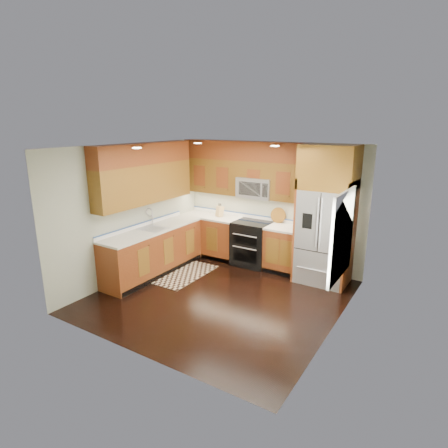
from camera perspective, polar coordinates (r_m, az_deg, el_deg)
The scene contains 16 objects.
ground at distance 6.73m, azimuth -0.67°, elevation -10.98°, with size 4.00×4.00×0.00m, color black.
wall_back at distance 7.97m, azimuth 7.11°, elevation 3.02°, with size 4.00×0.02×2.60m, color #AFB4A2.
wall_left at distance 7.51m, azimuth -13.66°, elevation 1.93°, with size 0.02×4.00×2.60m, color #AFB4A2.
wall_right at distance 5.49m, azimuth 17.15°, elevation -3.24°, with size 0.02×4.00×2.60m, color #AFB4A2.
window at distance 5.65m, azimuth 17.55°, elevation -1.68°, with size 0.04×1.10×1.30m.
base_cabinets at distance 7.89m, azimuth -4.68°, elevation -3.44°, with size 2.85×3.00×0.90m.
countertop at distance 7.77m, azimuth -3.41°, elevation -0.11°, with size 2.86×3.01×0.04m.
upper_cabinets at distance 7.64m, azimuth -3.60°, elevation 8.09°, with size 2.85×3.00×1.15m.
range at distance 8.01m, azimuth 4.28°, elevation -3.01°, with size 0.76×0.67×0.95m.
microwave at distance 7.83m, azimuth 4.90°, elevation 5.54°, with size 0.76×0.40×0.42m.
refrigerator at distance 7.18m, azimuth 15.26°, elevation 1.26°, with size 0.98×0.75×2.60m.
sink_faucet at distance 7.56m, azimuth -10.88°, elevation -0.23°, with size 0.54×0.44×0.37m.
rug at distance 7.72m, azimuth -6.35°, elevation -7.47°, with size 0.85×1.42×0.01m, color black.
knife_block at distance 8.32m, azimuth -0.65°, elevation 1.97°, with size 0.13×0.17×0.30m.
utensil_crock at distance 7.66m, azimuth 11.80°, elevation 0.34°, with size 0.12×0.12×0.30m.
cutting_board at distance 7.92m, azimuth 8.22°, elevation 0.29°, with size 0.33×0.33×0.02m, color brown.
Camera 1 is at (3.27, -5.07, 2.99)m, focal length 30.00 mm.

